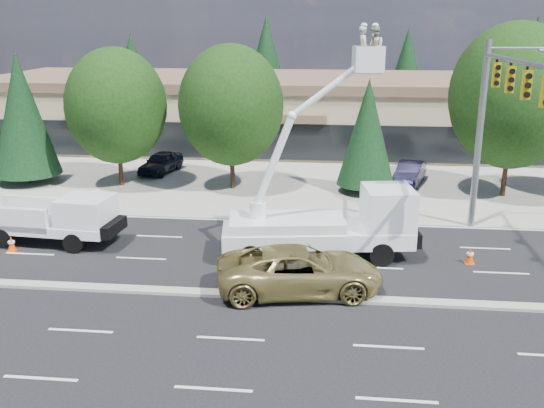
# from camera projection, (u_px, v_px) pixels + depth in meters

# --- Properties ---
(ground) EXTENTS (140.00, 140.00, 0.00)m
(ground) POSITION_uv_depth(u_px,v_px,m) (245.00, 296.00, 22.45)
(ground) COLOR black
(ground) RESTS_ON ground
(concrete_apron) EXTENTS (140.00, 22.00, 0.01)m
(concrete_apron) POSITION_uv_depth(u_px,v_px,m) (288.00, 170.00, 41.50)
(concrete_apron) COLOR gray
(concrete_apron) RESTS_ON ground
(road_median) EXTENTS (120.00, 0.55, 0.12)m
(road_median) POSITION_uv_depth(u_px,v_px,m) (245.00, 294.00, 22.43)
(road_median) COLOR gray
(road_median) RESTS_ON ground
(strip_mall) EXTENTS (50.40, 15.40, 5.50)m
(strip_mall) POSITION_uv_depth(u_px,v_px,m) (298.00, 109.00, 50.18)
(strip_mall) COLOR tan
(strip_mall) RESTS_ON ground
(tree_front_b) EXTENTS (4.10, 4.10, 8.08)m
(tree_front_b) POSITION_uv_depth(u_px,v_px,m) (22.00, 114.00, 37.09)
(tree_front_b) COLOR #332114
(tree_front_b) RESTS_ON ground
(tree_front_c) EXTENTS (6.06, 6.06, 8.40)m
(tree_front_c) POSITION_uv_depth(u_px,v_px,m) (116.00, 106.00, 36.32)
(tree_front_c) COLOR #332114
(tree_front_c) RESTS_ON ground
(tree_front_d) EXTENTS (6.21, 6.21, 8.62)m
(tree_front_d) POSITION_uv_depth(u_px,v_px,m) (231.00, 106.00, 35.59)
(tree_front_d) COLOR #332114
(tree_front_d) RESTS_ON ground
(tree_front_e) EXTENTS (3.41, 3.41, 6.72)m
(tree_front_e) POSITION_uv_depth(u_px,v_px,m) (367.00, 132.00, 35.20)
(tree_front_e) COLOR #332114
(tree_front_e) RESTS_ON ground
(tree_front_f) EXTENTS (7.12, 7.12, 9.88)m
(tree_front_f) POSITION_uv_depth(u_px,v_px,m) (514.00, 96.00, 33.77)
(tree_front_f) COLOR #332114
(tree_front_f) RESTS_ON ground
(tree_back_a) EXTENTS (4.48, 4.48, 8.83)m
(tree_back_a) POSITION_uv_depth(u_px,v_px,m) (133.00, 73.00, 62.89)
(tree_back_a) COLOR #332114
(tree_back_a) RESTS_ON ground
(tree_back_b) EXTENTS (5.33, 5.33, 10.51)m
(tree_back_b) POSITION_uv_depth(u_px,v_px,m) (266.00, 65.00, 61.23)
(tree_back_b) COLOR #332114
(tree_back_b) RESTS_ON ground
(tree_back_c) EXTENTS (4.74, 4.74, 9.35)m
(tree_back_c) POSITION_uv_depth(u_px,v_px,m) (406.00, 72.00, 60.01)
(tree_back_c) COLOR #332114
(tree_back_c) RESTS_ON ground
(tree_back_d) EXTENTS (5.29, 5.29, 10.44)m
(tree_back_d) POSITION_uv_depth(u_px,v_px,m) (533.00, 67.00, 58.63)
(tree_back_d) COLOR #332114
(tree_back_d) RESTS_ON ground
(signal_mast) EXTENTS (2.76, 10.16, 9.00)m
(signal_mast) POSITION_uv_depth(u_px,v_px,m) (494.00, 110.00, 26.41)
(signal_mast) COLOR gray
(signal_mast) RESTS_ON ground
(utility_pickup) EXTENTS (6.08, 2.72, 2.27)m
(utility_pickup) POSITION_uv_depth(u_px,v_px,m) (58.00, 224.00, 27.56)
(utility_pickup) COLOR white
(utility_pickup) RESTS_ON ground
(bucket_truck) EXTENTS (8.29, 3.52, 9.71)m
(bucket_truck) POSITION_uv_depth(u_px,v_px,m) (333.00, 212.00, 25.64)
(bucket_truck) COLOR white
(bucket_truck) RESTS_ON ground
(traffic_cone_a) EXTENTS (0.40, 0.40, 0.70)m
(traffic_cone_a) POSITION_uv_depth(u_px,v_px,m) (11.00, 244.00, 26.75)
(traffic_cone_a) COLOR #E44707
(traffic_cone_a) RESTS_ON ground
(traffic_cone_b) EXTENTS (0.40, 0.40, 0.70)m
(traffic_cone_b) POSITION_uv_depth(u_px,v_px,m) (226.00, 251.00, 25.90)
(traffic_cone_b) COLOR #E44707
(traffic_cone_b) RESTS_ON ground
(traffic_cone_c) EXTENTS (0.40, 0.40, 0.70)m
(traffic_cone_c) POSITION_uv_depth(u_px,v_px,m) (289.00, 250.00, 26.03)
(traffic_cone_c) COLOR #E44707
(traffic_cone_c) RESTS_ON ground
(traffic_cone_d) EXTENTS (0.40, 0.40, 0.70)m
(traffic_cone_d) POSITION_uv_depth(u_px,v_px,m) (470.00, 256.00, 25.39)
(traffic_cone_d) COLOR #E44707
(traffic_cone_d) RESTS_ON ground
(minivan) EXTENTS (6.56, 3.84, 1.72)m
(minivan) POSITION_uv_depth(u_px,v_px,m) (300.00, 270.00, 22.57)
(minivan) COLOR #9D8D4C
(minivan) RESTS_ON ground
(parked_car_west) EXTENTS (2.50, 4.42, 1.42)m
(parked_car_west) POSITION_uv_depth(u_px,v_px,m) (161.00, 162.00, 40.66)
(parked_car_west) COLOR black
(parked_car_west) RESTS_ON ground
(parked_car_east) EXTENTS (2.57, 4.41, 1.37)m
(parked_car_east) POSITION_uv_depth(u_px,v_px,m) (410.00, 173.00, 37.91)
(parked_car_east) COLOR black
(parked_car_east) RESTS_ON ground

